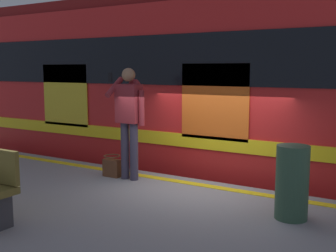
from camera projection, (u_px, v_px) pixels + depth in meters
The scene contains 8 objects.
ground_plane at pixel (206, 245), 7.04m from camera, with size 23.84×23.84×0.00m, color #4C4742.
safety_line at pixel (199, 185), 6.63m from camera, with size 14.71×0.16×0.01m, color yellow.
track_rail_near at pixel (234, 219), 8.07m from camera, with size 19.51×0.08×0.16m, color slate.
track_rail_far at pixel (259, 199), 9.28m from camera, with size 19.51×0.08×0.16m, color slate.
train_carriage at pixel (172, 82), 9.27m from camera, with size 9.97×3.03×4.22m.
passenger at pixel (129, 114), 6.83m from camera, with size 0.57×0.55×1.84m.
handbag at pixel (112, 167), 7.12m from camera, with size 0.31×0.28×0.37m.
trash_bin at pixel (292, 182), 5.08m from camera, with size 0.40×0.40×0.91m, color #2D4C38.
Camera 1 is at (-2.92, 6.06, 2.94)m, focal length 44.82 mm.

